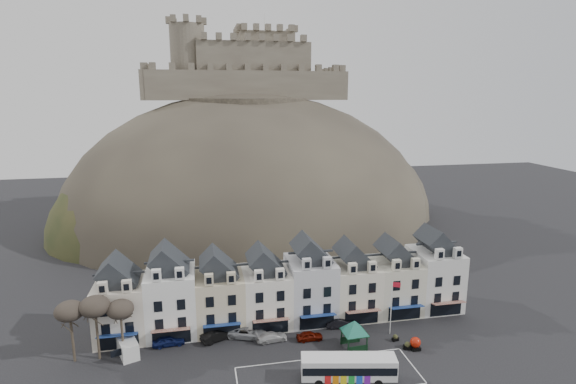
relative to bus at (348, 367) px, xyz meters
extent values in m
plane|color=black|center=(-4.03, 0.18, -1.75)|extent=(300.00, 300.00, 0.00)
cube|color=silver|center=(-2.03, 1.43, -1.75)|extent=(22.00, 7.50, 0.01)
cube|color=silver|center=(-27.83, 16.18, 2.25)|extent=(6.80, 8.00, 8.00)
cube|color=black|center=(-27.83, 16.18, 7.45)|extent=(6.80, 5.76, 2.80)
cube|color=silver|center=(-29.33, 12.58, 7.15)|extent=(1.20, 0.80, 1.60)
cube|color=silver|center=(-26.34, 12.58, 7.15)|extent=(1.20, 0.80, 1.60)
cube|color=black|center=(-27.83, 12.15, -0.45)|extent=(5.10, 0.06, 2.20)
cube|color=navy|center=(-27.83, 11.48, 0.85)|extent=(5.10, 1.29, 0.43)
cube|color=white|center=(-21.03, 16.18, 2.85)|extent=(6.80, 8.00, 9.20)
cube|color=black|center=(-21.03, 16.18, 8.65)|extent=(6.80, 5.76, 2.80)
cube|color=white|center=(-22.53, 12.58, 8.35)|extent=(1.20, 0.80, 1.60)
cube|color=white|center=(-19.54, 12.58, 8.35)|extent=(1.20, 0.80, 1.60)
cube|color=black|center=(-21.03, 12.15, -0.45)|extent=(5.10, 0.06, 2.20)
cube|color=maroon|center=(-21.03, 11.48, 0.85)|extent=(5.10, 1.29, 0.43)
cube|color=beige|center=(-14.23, 16.18, 2.25)|extent=(6.80, 8.00, 8.00)
cube|color=black|center=(-14.23, 16.18, 7.45)|extent=(6.80, 5.76, 2.80)
cube|color=beige|center=(-15.73, 12.58, 7.15)|extent=(1.20, 0.80, 1.60)
cube|color=beige|center=(-12.74, 12.58, 7.15)|extent=(1.20, 0.80, 1.60)
cube|color=black|center=(-14.23, 12.15, -0.45)|extent=(5.10, 0.06, 2.20)
cube|color=navy|center=(-14.23, 11.48, 0.85)|extent=(5.10, 1.29, 0.43)
cube|color=white|center=(-7.43, 16.18, 2.25)|extent=(6.80, 8.00, 8.00)
cube|color=black|center=(-7.43, 16.18, 7.45)|extent=(6.80, 5.76, 2.80)
cube|color=white|center=(-8.93, 12.58, 7.15)|extent=(1.20, 0.80, 1.60)
cube|color=white|center=(-5.94, 12.58, 7.15)|extent=(1.20, 0.80, 1.60)
cube|color=black|center=(-7.43, 12.15, -0.45)|extent=(5.10, 0.06, 2.20)
cube|color=maroon|center=(-7.43, 11.48, 0.85)|extent=(5.10, 1.29, 0.43)
cube|color=silver|center=(-0.63, 16.18, 2.85)|extent=(6.80, 8.00, 9.20)
cube|color=black|center=(-0.63, 16.18, 8.65)|extent=(6.80, 5.76, 2.80)
cube|color=silver|center=(-2.13, 12.58, 8.35)|extent=(1.20, 0.80, 1.60)
cube|color=silver|center=(0.86, 12.58, 8.35)|extent=(1.20, 0.80, 1.60)
cube|color=black|center=(-0.63, 12.15, -0.45)|extent=(5.10, 0.06, 2.20)
cube|color=navy|center=(-0.63, 11.48, 0.85)|extent=(5.10, 1.29, 0.43)
cube|color=silver|center=(6.17, 16.18, 2.25)|extent=(6.80, 8.00, 8.00)
cube|color=black|center=(6.17, 16.18, 7.45)|extent=(6.80, 5.76, 2.80)
cube|color=silver|center=(4.67, 12.58, 7.15)|extent=(1.20, 0.80, 1.60)
cube|color=silver|center=(7.66, 12.58, 7.15)|extent=(1.20, 0.80, 1.60)
cube|color=black|center=(6.17, 12.15, -0.45)|extent=(5.10, 0.06, 2.20)
cube|color=maroon|center=(6.17, 11.48, 0.85)|extent=(5.10, 1.29, 0.43)
cube|color=beige|center=(12.97, 16.18, 2.25)|extent=(6.80, 8.00, 8.00)
cube|color=black|center=(12.97, 16.18, 7.45)|extent=(6.80, 5.76, 2.80)
cube|color=beige|center=(11.47, 12.58, 7.15)|extent=(1.20, 0.80, 1.60)
cube|color=beige|center=(14.46, 12.58, 7.15)|extent=(1.20, 0.80, 1.60)
cube|color=black|center=(12.97, 12.15, -0.45)|extent=(5.10, 0.06, 2.20)
cube|color=navy|center=(12.97, 11.48, 0.85)|extent=(5.10, 1.29, 0.43)
cube|color=silver|center=(19.77, 16.18, 2.85)|extent=(6.80, 8.00, 9.20)
cube|color=black|center=(19.77, 16.18, 8.65)|extent=(6.80, 5.76, 2.80)
cube|color=silver|center=(18.27, 12.58, 8.35)|extent=(1.20, 0.80, 1.60)
cube|color=silver|center=(21.26, 12.58, 8.35)|extent=(1.20, 0.80, 1.60)
cube|color=black|center=(19.77, 12.15, -0.45)|extent=(5.10, 0.06, 2.20)
cube|color=maroon|center=(19.77, 11.48, 0.85)|extent=(5.10, 1.29, 0.43)
ellipsoid|color=#312C26|center=(-4.03, 70.18, -1.75)|extent=(96.00, 76.00, 68.00)
ellipsoid|color=#2A351A|center=(-26.03, 64.18, -1.75)|extent=(52.00, 44.00, 42.00)
ellipsoid|color=#312C26|center=(19.97, 74.18, -1.75)|extent=(56.00, 48.00, 46.00)
ellipsoid|color=#2A351A|center=(-8.03, 56.18, -1.75)|extent=(40.00, 28.00, 28.00)
ellipsoid|color=#312C26|center=(5.97, 58.18, -1.75)|extent=(36.00, 28.00, 24.00)
cylinder|color=#312C26|center=(-4.03, 70.18, 29.25)|extent=(30.00, 30.00, 3.00)
cube|color=brown|center=(-4.03, 66.18, 33.75)|extent=(48.00, 2.20, 7.00)
cube|color=brown|center=(-4.03, 86.18, 33.75)|extent=(48.00, 2.20, 7.00)
cube|color=brown|center=(-28.03, 76.18, 33.75)|extent=(2.20, 22.00, 7.00)
cube|color=brown|center=(19.97, 76.18, 33.75)|extent=(2.20, 22.00, 7.00)
cube|color=brown|center=(-2.03, 76.18, 39.25)|extent=(28.00, 18.00, 10.00)
cube|color=brown|center=(1.97, 78.18, 40.75)|extent=(14.00, 12.00, 13.00)
cylinder|color=brown|center=(-18.03, 72.18, 39.25)|extent=(8.40, 8.40, 18.00)
cylinder|color=silver|center=(1.97, 78.18, 49.75)|extent=(0.16, 0.16, 5.00)
cylinder|color=#342B21|center=(-33.03, 10.68, 1.12)|extent=(0.32, 0.32, 5.74)
ellipsoid|color=#383028|center=(-33.03, 10.68, 5.22)|extent=(3.61, 3.61, 2.54)
cylinder|color=#342B21|center=(-30.03, 10.68, 1.26)|extent=(0.32, 0.32, 6.02)
ellipsoid|color=#383028|center=(-30.03, 10.68, 5.56)|extent=(3.78, 3.78, 2.67)
cylinder|color=#342B21|center=(-27.03, 10.68, 0.98)|extent=(0.32, 0.32, 5.46)
ellipsoid|color=#383028|center=(-27.03, 10.68, 4.88)|extent=(3.43, 3.43, 2.42)
cube|color=#262628|center=(0.00, 0.00, -1.39)|extent=(11.51, 4.73, 0.51)
cube|color=silver|center=(0.00, 0.00, 0.10)|extent=(11.50, 4.68, 2.57)
cube|color=black|center=(0.00, 0.00, 0.24)|extent=(11.30, 4.71, 0.97)
cube|color=silver|center=(0.00, 0.00, 1.26)|extent=(11.26, 4.54, 0.26)
cube|color=orange|center=(5.45, -1.08, 1.09)|extent=(0.30, 1.21, 0.29)
cylinder|color=black|center=(3.08, -1.78, -1.29)|extent=(1.02, 0.51, 0.98)
cylinder|color=black|center=(3.53, 0.48, -1.29)|extent=(1.02, 0.51, 0.98)
cylinder|color=black|center=(-3.75, -0.43, -1.29)|extent=(1.02, 0.51, 0.98)
cylinder|color=black|center=(-3.30, 1.83, -1.29)|extent=(1.02, 0.51, 0.98)
cube|color=black|center=(1.68, 7.79, -0.61)|extent=(0.15, 0.15, 2.29)
cube|color=black|center=(4.26, 7.92, -0.61)|extent=(0.15, 0.15, 2.29)
cube|color=black|center=(1.81, 5.22, -0.61)|extent=(0.15, 0.15, 2.29)
cube|color=black|center=(4.38, 5.34, -0.61)|extent=(0.15, 0.15, 2.29)
cube|color=black|center=(3.03, 6.57, 0.54)|extent=(3.30, 3.30, 0.11)
cone|color=#166350|center=(3.03, 6.57, 1.40)|extent=(6.31, 6.31, 1.72)
cube|color=black|center=(10.98, 4.66, -1.53)|extent=(1.21, 1.21, 0.45)
sphere|color=#AA1B09|center=(10.98, 4.66, -0.72)|extent=(1.40, 1.40, 1.40)
cylinder|color=silver|center=(9.32, 9.10, 2.32)|extent=(0.12, 0.12, 8.14)
cube|color=red|center=(9.84, 8.88, 5.78)|extent=(1.04, 0.47, 0.71)
cube|color=silver|center=(-26.63, 11.04, -0.66)|extent=(3.61, 5.18, 2.17)
cube|color=black|center=(-26.63, 11.04, -0.25)|extent=(1.87, 0.77, 0.93)
cube|color=black|center=(9.97, 4.90, -1.49)|extent=(1.17, 0.80, 0.53)
sphere|color=#2A351A|center=(9.97, 4.90, -1.06)|extent=(0.74, 0.74, 0.74)
cube|color=black|center=(9.29, 7.18, -1.52)|extent=(1.01, 0.65, 0.47)
sphere|color=#2A351A|center=(9.29, 7.18, -1.15)|extent=(0.65, 0.65, 0.65)
imported|color=#0E1748|center=(-21.45, 12.18, -1.01)|extent=(4.49, 2.11, 1.49)
imported|color=black|center=(-14.83, 12.18, -0.97)|extent=(5.03, 3.45, 1.57)
imported|color=#9A9DA1|center=(-10.79, 12.18, -0.97)|extent=(6.05, 4.34, 1.55)
imported|color=#B9B9B9|center=(-7.52, 10.48, -1.13)|extent=(4.50, 2.29, 1.25)
imported|color=#580F05|center=(-2.33, 9.68, -1.13)|extent=(3.65, 1.48, 1.24)
imported|color=black|center=(2.98, 12.18, -1.03)|extent=(4.53, 2.16, 1.43)
camera|label=1|loc=(-16.33, -45.17, 31.69)|focal=28.00mm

